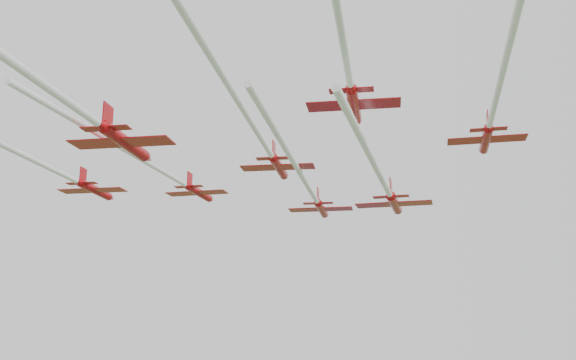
# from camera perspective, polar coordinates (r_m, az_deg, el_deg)

# --- Properties ---
(jet_lead) EXTENTS (9.53, 56.04, 2.82)m
(jet_lead) POSITION_cam_1_polar(r_m,az_deg,el_deg) (83.40, 1.99, -0.90)
(jet_lead) COLOR #B2080E
(jet_row2_left) EXTENTS (9.40, 44.17, 2.39)m
(jet_row2_left) POSITION_cam_1_polar(r_m,az_deg,el_deg) (76.02, -10.55, 0.44)
(jet_row2_left) COLOR #B2080E
(jet_row2_right) EXTENTS (11.66, 47.55, 2.91)m
(jet_row2_right) POSITION_cam_1_polar(r_m,az_deg,el_deg) (74.84, 8.73, -0.66)
(jet_row2_right) COLOR #B2080E
(jet_row3_left) EXTENTS (8.13, 51.42, 2.41)m
(jet_row3_left) POSITION_cam_1_polar(r_m,az_deg,el_deg) (71.03, -21.06, 1.35)
(jet_row3_left) COLOR #B2080E
(jet_row3_mid) EXTENTS (8.50, 60.20, 2.53)m
(jet_row3_mid) POSITION_cam_1_polar(r_m,az_deg,el_deg) (59.33, -3.17, 4.97)
(jet_row3_mid) COLOR #B2080E
(jet_row3_right) EXTENTS (11.36, 63.30, 2.35)m
(jet_row3_right) POSITION_cam_1_polar(r_m,az_deg,el_deg) (52.49, 18.53, 9.03)
(jet_row3_right) COLOR #B2080E
(jet_row4_left) EXTENTS (9.58, 47.75, 2.84)m
(jet_row4_left) POSITION_cam_1_polar(r_m,az_deg,el_deg) (52.51, -18.46, 6.24)
(jet_row4_left) COLOR #B2080E
(jet_row4_right) EXTENTS (8.09, 42.46, 2.40)m
(jet_row4_right) POSITION_cam_1_polar(r_m,az_deg,el_deg) (47.68, 5.24, 10.32)
(jet_row4_right) COLOR #B2080E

